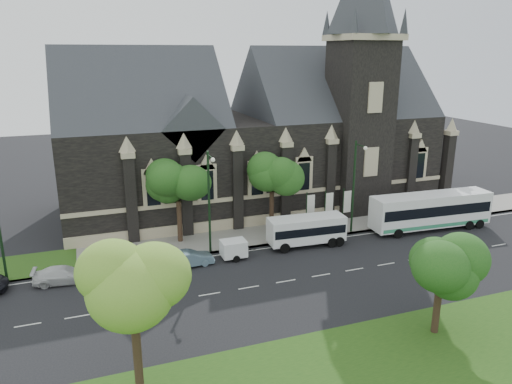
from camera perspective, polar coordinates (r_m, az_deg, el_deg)
name	(u,v)px	position (r m, az deg, el deg)	size (l,w,h in m)	color
ground	(286,281)	(37.45, 3.55, -10.49)	(160.00, 160.00, 0.00)	black
sidewalk	(246,237)	(45.52, -1.22, -5.36)	(80.00, 5.00, 0.15)	gray
museum	(262,134)	(53.49, 0.73, 6.92)	(40.00, 17.70, 29.90)	black
tree_park_near	(136,277)	(24.25, -14.02, -9.70)	(4.42, 4.42, 8.56)	black
tree_park_east	(442,262)	(31.47, 21.18, -7.75)	(3.40, 3.40, 6.28)	black
tree_walk_right	(273,172)	(45.92, 2.05, 2.36)	(4.08, 4.08, 7.80)	black
tree_walk_left	(179,181)	(43.46, -9.04, 1.25)	(3.91, 3.91, 7.64)	black
street_lamp_near	(355,182)	(45.96, 11.62, 1.13)	(0.36, 1.88, 9.00)	black
street_lamp_mid	(210,197)	(40.61, -5.51, -0.60)	(0.36, 1.88, 9.00)	black
banner_flag_left	(309,208)	(46.58, 6.31, -1.92)	(0.90, 0.10, 4.00)	black
banner_flag_center	(328,206)	(47.47, 8.48, -1.66)	(0.90, 0.10, 4.00)	black
banner_flag_right	(346,204)	(48.42, 10.57, -1.40)	(0.90, 0.10, 4.00)	black
tour_coach	(431,210)	(50.13, 19.96, -2.04)	(12.36, 3.41, 3.57)	white
shuttle_bus	(307,229)	(43.54, 6.01, -4.39)	(7.06, 2.81, 2.68)	white
box_trailer	(234,248)	(40.88, -2.67, -6.68)	(3.01, 1.77, 1.61)	white
sedan	(190,259)	(39.96, -7.87, -7.80)	(1.37, 3.94, 1.30)	#7B9FB2
car_far_red	(131,268)	(38.97, -14.56, -8.67)	(1.78, 4.43, 1.51)	maroon
car_far_white	(64,275)	(39.67, -21.80, -9.09)	(1.79, 4.40, 1.28)	silver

